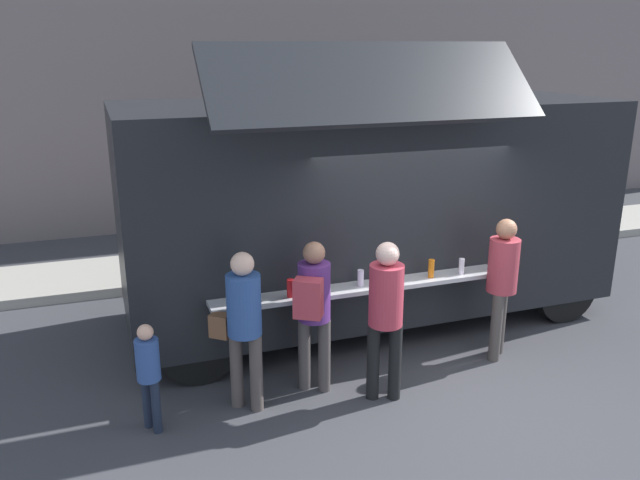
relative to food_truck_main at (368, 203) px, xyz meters
name	(u,v)px	position (x,y,z in m)	size (l,w,h in m)	color
ground_plane	(442,385)	(0.07, -2.06, -1.62)	(60.00, 60.00, 0.00)	#38383D
curb_strip	(68,280)	(-4.00, 2.62, -1.55)	(28.00, 1.60, 0.15)	#9E998E
food_truck_main	(368,203)	(0.00, 0.00, 0.00)	(6.43, 3.31, 3.69)	black
trash_bin	(500,219)	(3.73, 2.32, -1.14)	(0.60, 0.60, 0.97)	#2E6035
customer_front_ordering	(386,308)	(-0.67, -2.09, -0.57)	(0.36, 0.36, 1.76)	black
customer_mid_with_backpack	(313,303)	(-1.33, -1.71, -0.58)	(0.48, 0.55, 1.71)	#494342
customer_rear_waiting	(243,318)	(-2.11, -1.79, -0.60)	(0.52, 0.47, 1.72)	#4E4542
customer_extra_browsing	(502,276)	(1.03, -1.65, -0.58)	(0.35, 0.35, 1.74)	#4A433F
child_near_queue	(148,368)	(-3.07, -1.89, -0.95)	(0.23, 0.23, 1.13)	#1C2437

